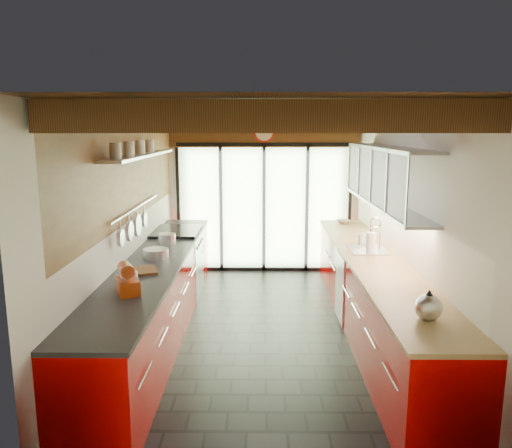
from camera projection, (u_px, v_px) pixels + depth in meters
The scene contains 18 objects.
ground at pixel (265, 333), 5.96m from camera, with size 5.50×5.50×0.00m, color black.
room_shell at pixel (265, 196), 5.65m from camera, with size 5.50×5.50×5.50m.
ceiling_beams at pixel (265, 123), 5.87m from camera, with size 3.14×5.06×4.90m.
glass_door at pixel (264, 174), 8.30m from camera, with size 2.95×0.10×2.90m.
left_counter at pixel (157, 296), 5.89m from camera, with size 0.68×5.00×0.92m.
range_stove at pixel (177, 263), 7.31m from camera, with size 0.66×0.90×0.97m.
right_counter at pixel (373, 296), 5.87m from camera, with size 0.68×5.00×0.92m.
sink_assembly at pixel (369, 247), 6.16m from camera, with size 0.45×0.52×0.43m.
upper_cabinets_right at pixel (386, 176), 5.90m from camera, with size 0.34×3.00×3.00m.
left_wall_fixtures at pixel (139, 174), 5.77m from camera, with size 0.28×2.60×0.96m.
stand_mixer at pixel (128, 281), 4.56m from camera, with size 0.30×0.37×0.29m.
pot_large at pixel (167, 239), 6.48m from camera, with size 0.22×0.22×0.14m, color silver.
pot_small at pixel (156, 254), 5.78m from camera, with size 0.29×0.29×0.11m, color silver.
cutting_board at pixel (145, 271), 5.24m from camera, with size 0.23×0.32×0.03m, color brown.
kettle at pixel (429, 306), 3.92m from camera, with size 0.26×0.29×0.25m.
paper_towel at pixel (371, 243), 5.98m from camera, with size 0.13×0.13×0.31m.
soap_bottle at pixel (363, 237), 6.47m from camera, with size 0.09×0.09×0.20m, color silver.
bowl at pixel (343, 221), 7.98m from camera, with size 0.20×0.20×0.05m, color silver.
Camera 1 is at (-0.05, -5.62, 2.40)m, focal length 35.00 mm.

